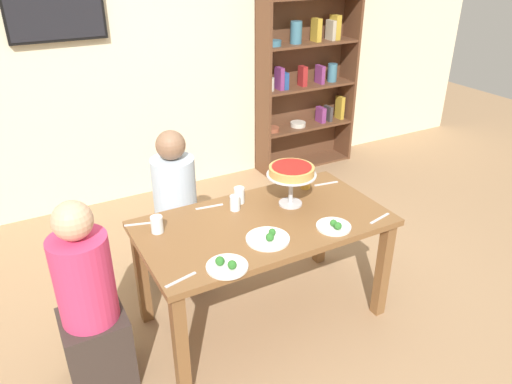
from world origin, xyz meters
name	(u,v)px	position (x,y,z in m)	size (l,w,h in m)	color
ground_plane	(263,315)	(0.00, 0.00, 0.00)	(12.00, 12.00, 0.00)	#9E7A56
rear_partition	(144,48)	(0.00, 2.20, 1.40)	(8.00, 0.12, 2.80)	beige
dining_table	(264,235)	(0.00, 0.00, 0.64)	(1.51, 0.81, 0.74)	brown
bookshelf	(306,62)	(1.64, 2.02, 1.14)	(1.10, 0.30, 2.21)	brown
television	(55,13)	(-0.71, 2.11, 1.75)	(0.76, 0.05, 0.44)	black
diner_head_west	(91,311)	(-1.07, -0.01, 0.49)	(0.34, 0.34, 1.15)	#382D28
diner_far_left	(177,218)	(-0.32, 0.69, 0.49)	(0.34, 0.34, 1.15)	#382D28
deep_dish_pizza_stand	(291,173)	(0.25, 0.10, 0.96)	(0.31, 0.31, 0.27)	silver
salad_plate_near_diner	(334,226)	(0.32, -0.27, 0.75)	(0.21, 0.21, 0.06)	white
salad_plate_far_diner	(268,238)	(-0.09, -0.20, 0.75)	(0.25, 0.25, 0.06)	white
salad_plate_spare	(227,266)	(-0.41, -0.33, 0.75)	(0.22, 0.22, 0.06)	white
beer_glass_amber_tall	(306,179)	(0.47, 0.25, 0.81)	(0.07, 0.07, 0.13)	gold
water_glass_clear_near	(235,203)	(-0.09, 0.21, 0.79)	(0.06, 0.06, 0.10)	white
water_glass_clear_far	(157,224)	(-0.61, 0.19, 0.79)	(0.07, 0.07, 0.10)	white
water_glass_clear_spare	(239,195)	(-0.03, 0.28, 0.79)	(0.07, 0.07, 0.11)	white
cutlery_fork_near	(209,207)	(-0.22, 0.31, 0.74)	(0.18, 0.02, 0.01)	silver
cutlery_knife_near	(140,224)	(-0.67, 0.32, 0.74)	(0.18, 0.02, 0.01)	silver
cutlery_fork_far	(326,184)	(0.63, 0.23, 0.74)	(0.18, 0.02, 0.01)	silver
cutlery_knife_far	(380,218)	(0.63, -0.32, 0.74)	(0.18, 0.02, 0.01)	silver
cutlery_spare_fork	(181,280)	(-0.65, -0.31, 0.74)	(0.18, 0.02, 0.01)	silver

